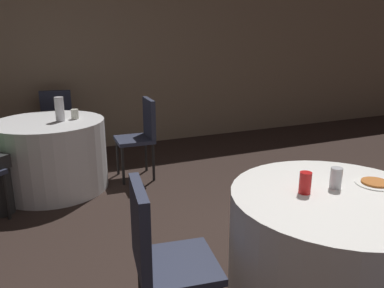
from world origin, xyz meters
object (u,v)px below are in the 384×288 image
object	(u,v)px
soda_can_silver	(336,178)
soda_can_red	(305,183)
chair_far_east	(142,131)
table_near	(330,253)
bottle_far	(60,109)
chair_near_west	(159,251)
chair_far_north	(57,119)
table_far	(52,155)
pizza_plate_near	(375,183)

from	to	relation	value
soda_can_silver	soda_can_red	size ratio (longest dim) A/B	1.00
chair_far_east	soda_can_red	xyz separation A→B (m)	(0.22, -2.46, 0.25)
table_near	bottle_far	xyz separation A→B (m)	(-1.22, 2.52, 0.49)
bottle_far	chair_near_west	bearing A→B (deg)	-84.11
soda_can_silver	soda_can_red	bearing A→B (deg)	176.67
chair_near_west	chair_far_north	bearing A→B (deg)	-168.14
chair_near_west	table_far	bearing A→B (deg)	-163.48
pizza_plate_near	soda_can_red	distance (m)	0.47
soda_can_red	bottle_far	distance (m)	2.66
table_near	bottle_far	distance (m)	2.85
soda_can_red	bottle_far	bearing A→B (deg)	113.76
table_near	pizza_plate_near	size ratio (longest dim) A/B	5.20
chair_near_west	pizza_plate_near	xyz separation A→B (m)	(1.29, -0.12, 0.20)
chair_far_east	bottle_far	bearing A→B (deg)	93.98
table_near	soda_can_silver	size ratio (longest dim) A/B	9.47
pizza_plate_near	table_far	bearing A→B (deg)	122.86
table_far	chair_far_east	world-z (taller)	chair_far_east
chair_near_west	bottle_far	size ratio (longest dim) A/B	3.67
table_near	chair_far_north	bearing A→B (deg)	108.76
chair_far_east	soda_can_silver	size ratio (longest dim) A/B	7.38
chair_far_north	chair_far_east	bearing A→B (deg)	137.80
chair_far_east	chair_far_north	xyz separation A→B (m)	(-0.83, 1.00, 0.00)
bottle_far	chair_far_north	bearing A→B (deg)	88.85
table_far	chair_far_east	xyz separation A→B (m)	(0.97, -0.04, 0.18)
chair_far_north	soda_can_red	bearing A→B (deg)	115.11
chair_far_east	bottle_far	distance (m)	0.91
table_near	chair_near_west	size ratio (longest dim) A/B	1.28
chair_far_north	soda_can_red	size ratio (longest dim) A/B	7.38
chair_far_east	soda_can_red	size ratio (longest dim) A/B	7.38
soda_can_red	bottle_far	size ratio (longest dim) A/B	0.50
chair_near_west	chair_far_east	bearing A→B (deg)	173.94
chair_far_east	soda_can_red	world-z (taller)	chair_far_east
pizza_plate_near	table_near	bearing A→B (deg)	-176.08
table_far	chair_far_north	bearing A→B (deg)	81.81
chair_far_east	soda_can_silver	bearing A→B (deg)	-167.54
table_near	chair_near_west	bearing A→B (deg)	171.92
pizza_plate_near	chair_far_east	bearing A→B (deg)	105.27
table_far	chair_far_north	size ratio (longest dim) A/B	1.24
chair_far_east	chair_far_north	size ratio (longest dim) A/B	1.00
table_near	chair_far_east	size ratio (longest dim) A/B	1.28
pizza_plate_near	soda_can_silver	size ratio (longest dim) A/B	1.82
soda_can_red	bottle_far	world-z (taller)	bottle_far
table_near	bottle_far	bearing A→B (deg)	115.91
chair_far_north	soda_can_red	world-z (taller)	chair_far_north
pizza_plate_near	soda_can_red	size ratio (longest dim) A/B	1.82
chair_far_east	pizza_plate_near	xyz separation A→B (m)	(0.69, -2.52, 0.20)
chair_far_east	chair_far_north	bearing A→B (deg)	42.20
soda_can_silver	soda_can_red	xyz separation A→B (m)	(-0.21, 0.01, 0.00)
table_near	pizza_plate_near	distance (m)	0.49
table_far	soda_can_red	distance (m)	2.80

